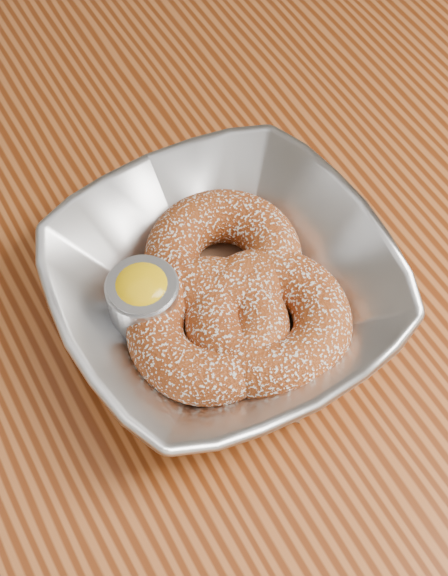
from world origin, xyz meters
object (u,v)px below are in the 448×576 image
donut_back (223,257)px  donut_extra (208,329)px  table (87,406)px  ramekin (144,300)px  donut_front (268,322)px  serving_bowl (224,289)px

donut_back → donut_extra: same height
table → donut_back: size_ratio=10.83×
table → ramekin: bearing=-10.9°
donut_back → ramekin: 0.07m
donut_extra → donut_back: bearing=50.5°
donut_back → donut_extra: bearing=-129.5°
ramekin → donut_back: bearing=5.8°
donut_extra → ramekin: bearing=126.3°
table → donut_extra: size_ratio=11.01×
table → donut_front: donut_front is taller
serving_bowl → donut_front: serving_bowl is taller
donut_extra → ramekin: ramekin is taller
table → ramekin: (0.06, -0.01, 0.13)m
donut_front → donut_extra: size_ratio=1.03×
donut_extra → ramekin: (-0.03, 0.04, 0.01)m
donut_front → donut_extra: bearing=157.4°
table → ramekin: ramekin is taller
donut_front → donut_extra: 0.04m
serving_bowl → ramekin: 0.06m
table → donut_extra: 0.16m
serving_bowl → ramekin: ramekin is taller
serving_bowl → donut_front: size_ratio=2.05×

